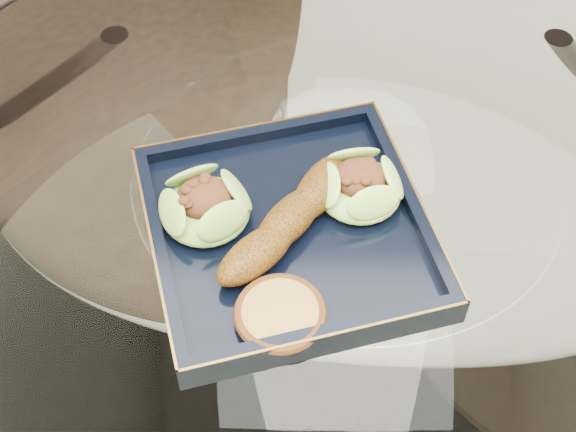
{
  "coord_description": "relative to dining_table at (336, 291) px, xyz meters",
  "views": [
    {
      "loc": [
        -0.05,
        -0.52,
        1.42
      ],
      "look_at": [
        -0.06,
        -0.04,
        0.8
      ],
      "focal_mm": 50.0,
      "sensor_mm": 36.0,
      "label": 1
    }
  ],
  "objects": [
    {
      "name": "lettuce_wrap_left",
      "position": [
        -0.14,
        -0.03,
        0.2
      ],
      "size": [
        0.1,
        0.1,
        0.03
      ],
      "primitive_type": "ellipsoid",
      "rotation": [
        0.0,
        0.0,
        0.1
      ],
      "color": "#558E29",
      "rests_on": "navy_plate"
    },
    {
      "name": "roasted_plantain",
      "position": [
        -0.06,
        -0.05,
        0.2
      ],
      "size": [
        0.14,
        0.17,
        0.04
      ],
      "primitive_type": "ellipsoid",
      "rotation": [
        0.0,
        0.0,
        0.93
      ],
      "color": "#6A3F0B",
      "rests_on": "navy_plate"
    },
    {
      "name": "crumb_patty",
      "position": [
        -0.06,
        -0.15,
        0.19
      ],
      "size": [
        0.08,
        0.08,
        0.01
      ],
      "primitive_type": "cylinder",
      "rotation": [
        0.0,
        0.0,
        0.11
      ],
      "color": "#AB7D39",
      "rests_on": "navy_plate"
    },
    {
      "name": "dining_chair",
      "position": [
        -0.23,
        0.42,
        -0.07
      ],
      "size": [
        0.42,
        0.42,
        0.95
      ],
      "rotation": [
        0.0,
        0.0,
        -0.02
      ],
      "color": "#321E10",
      "rests_on": "ground"
    },
    {
      "name": "dining_table",
      "position": [
        0.0,
        0.0,
        0.0
      ],
      "size": [
        1.13,
        1.13,
        0.77
      ],
      "color": "white",
      "rests_on": "ground"
    },
    {
      "name": "navy_plate",
      "position": [
        -0.06,
        -0.04,
        0.17
      ],
      "size": [
        0.33,
        0.33,
        0.02
      ],
      "primitive_type": "cube",
      "rotation": [
        0.0,
        0.0,
        0.27
      ],
      "color": "black",
      "rests_on": "dining_table"
    },
    {
      "name": "lettuce_wrap_right",
      "position": [
        0.01,
        -0.0,
        0.2
      ],
      "size": [
        0.1,
        0.1,
        0.03
      ],
      "primitive_type": "ellipsoid",
      "rotation": [
        0.0,
        0.0,
        -0.18
      ],
      "color": "#74AF33",
      "rests_on": "navy_plate"
    }
  ]
}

